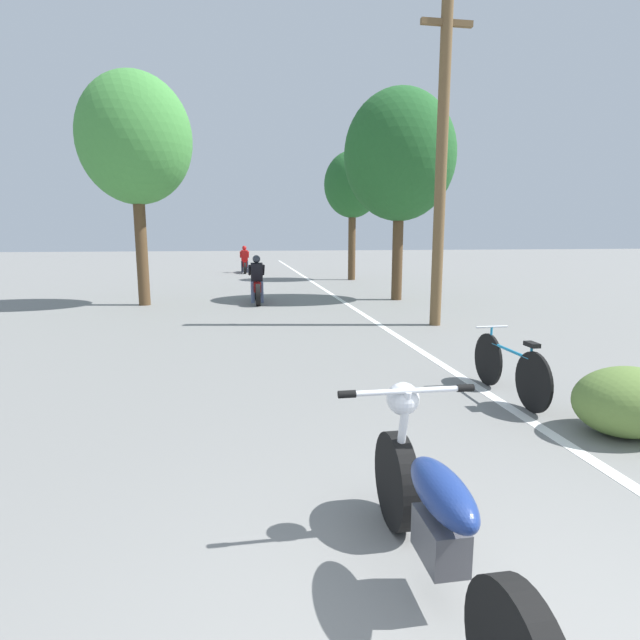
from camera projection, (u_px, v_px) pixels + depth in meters
lane_stripe_edge at (345, 303)px, 14.74m from camera, size 0.14×48.00×0.01m
utility_pole at (441, 162)px, 10.54m from camera, size 1.10×0.24×6.82m
roadside_tree_right_near at (400, 156)px, 14.70m from camera, size 3.32×2.99×6.20m
roadside_tree_right_far at (353, 186)px, 21.45m from camera, size 2.46×2.21×5.52m
roadside_tree_left at (135, 140)px, 13.50m from camera, size 3.04×2.74×6.30m
roadside_bush at (628, 402)px, 4.99m from camera, size 1.10×0.88×0.70m
motorcycle_foreground at (436, 522)px, 2.72m from camera, size 0.89×2.18×1.06m
motorcycle_rider_lead at (257, 285)px, 14.67m from camera, size 0.50×1.99×1.39m
motorcycle_rider_far at (245, 262)px, 26.10m from camera, size 0.50×2.05×1.40m
bicycle_parked at (509, 368)px, 6.15m from camera, size 0.44×1.75×0.82m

